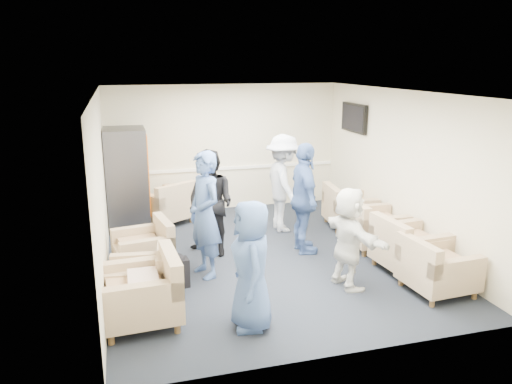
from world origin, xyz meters
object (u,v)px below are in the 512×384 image
object	(u,v)px
armchair_right_midfar	(372,228)
person_front_left	(251,265)
armchair_left_mid	(142,281)
person_back_right	(283,183)
person_back_left	(211,203)
armchair_right_near	(435,270)
armchair_right_far	(347,209)
armchair_right_midnear	(406,249)
person_mid_left	(205,215)
armchair_left_far	(147,249)
person_front_right	(349,238)
armchair_corner	(167,206)
person_mid_right	(304,199)
vending_machine	(127,179)
armchair_left_near	(145,294)

from	to	relation	value
armchair_right_midfar	person_front_left	world-z (taller)	person_front_left
armchair_left_mid	person_back_right	xyz separation A→B (m)	(2.77, 2.35, 0.61)
person_back_left	person_front_left	bearing A→B (deg)	-39.20
person_front_left	person_back_left	distance (m)	2.49
armchair_right_near	armchair_right_far	bearing A→B (deg)	-5.43
armchair_right_near	armchair_right_midnear	distance (m)	0.77
armchair_right_midnear	person_mid_left	world-z (taller)	person_mid_left
armchair_left_far	person_front_right	xyz separation A→B (m)	(2.74, -1.41, 0.41)
armchair_left_mid	armchair_right_midfar	size ratio (longest dim) A/B	0.95
armchair_left_far	armchair_right_far	xyz separation A→B (m)	(3.91, 1.06, 0.02)
armchair_right_midnear	armchair_right_far	xyz separation A→B (m)	(0.06, 2.22, -0.02)
armchair_right_midfar	person_front_right	distance (m)	1.76
armchair_right_midnear	armchair_corner	distance (m)	4.74
person_back_left	person_front_right	distance (m)	2.42
person_back_left	person_mid_left	bearing A→B (deg)	-56.05
armchair_right_near	person_back_left	size ratio (longest dim) A/B	0.51
armchair_right_near	person_mid_right	world-z (taller)	person_mid_right
armchair_left_far	armchair_right_far	bearing A→B (deg)	95.36
armchair_left_mid	armchair_corner	xyz separation A→B (m)	(0.66, 3.36, 0.05)
vending_machine	armchair_corner	bearing A→B (deg)	2.70
armchair_left_far	vending_machine	bearing A→B (deg)	175.25
armchair_right_near	person_front_right	bearing A→B (deg)	60.55
armchair_left_near	armchair_right_midnear	distance (m)	4.00
armchair_left_near	armchair_left_mid	distance (m)	0.55
armchair_right_near	person_front_left	world-z (taller)	person_front_left
armchair_left_far	armchair_corner	xyz separation A→B (m)	(0.53, 2.22, 0.03)
armchair_left_far	vending_machine	xyz separation A→B (m)	(-0.19, 2.19, 0.64)
armchair_left_near	armchair_left_far	world-z (taller)	armchair_left_near
armchair_right_near	person_back_right	bearing A→B (deg)	16.91
armchair_right_far	person_mid_right	xyz separation A→B (m)	(-1.30, -1.04, 0.59)
vending_machine	person_mid_right	size ratio (longest dim) A/B	1.03
person_front_left	person_back_right	xyz separation A→B (m)	(1.53, 3.34, 0.12)
armchair_left_near	armchair_left_far	distance (m)	1.69
person_front_left	person_back_left	xyz separation A→B (m)	(-0.02, 2.49, 0.09)
armchair_right_near	armchair_right_midnear	size ratio (longest dim) A/B	0.92
armchair_right_midfar	vending_machine	bearing A→B (deg)	62.82
armchair_left_near	armchair_left_mid	size ratio (longest dim) A/B	1.13
armchair_right_near	armchair_right_far	xyz separation A→B (m)	(0.09, 2.99, 0.01)
armchair_right_midnear	armchair_right_midfar	world-z (taller)	armchair_right_midnear
person_back_left	person_front_right	xyz separation A→B (m)	(1.65, -1.76, -0.15)
armchair_corner	person_mid_right	bearing A→B (deg)	101.62
armchair_corner	vending_machine	distance (m)	0.95
armchair_right_midnear	armchair_right_far	size ratio (longest dim) A/B	1.02
armchair_left_near	person_back_right	bearing A→B (deg)	133.01
vending_machine	person_mid_right	distance (m)	3.54
armchair_left_near	armchair_right_midnear	bearing A→B (deg)	94.24
armchair_right_near	vending_machine	world-z (taller)	vending_machine
person_back_left	person_back_right	bearing A→B (deg)	79.12
armchair_left_near	armchair_right_far	bearing A→B (deg)	120.98
armchair_corner	person_back_left	world-z (taller)	person_back_left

